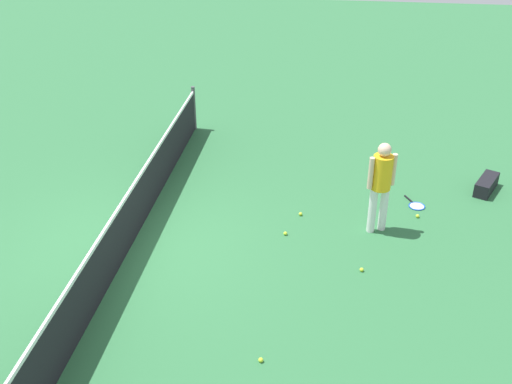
# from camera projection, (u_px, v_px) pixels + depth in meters

# --- Properties ---
(ground_plane) EXTENTS (40.00, 40.00, 0.00)m
(ground_plane) POSITION_uv_depth(u_px,v_px,m) (132.00, 243.00, 10.57)
(ground_plane) COLOR #2D6B3D
(court_net) EXTENTS (10.09, 0.09, 1.07)m
(court_net) POSITION_uv_depth(u_px,v_px,m) (129.00, 219.00, 10.32)
(court_net) COLOR #4C4C51
(court_net) RESTS_ON ground_plane
(player_near_side) EXTENTS (0.45, 0.51, 1.70)m
(player_near_side) POSITION_uv_depth(u_px,v_px,m) (381.00, 180.00, 10.45)
(player_near_side) COLOR white
(player_near_side) RESTS_ON ground_plane
(tennis_racket_near_player) EXTENTS (0.60, 0.42, 0.03)m
(tennis_racket_near_player) POSITION_uv_depth(u_px,v_px,m) (416.00, 205.00, 11.67)
(tennis_racket_near_player) COLOR blue
(tennis_racket_near_player) RESTS_ON ground_plane
(tennis_ball_near_player) EXTENTS (0.07, 0.07, 0.07)m
(tennis_ball_near_player) POSITION_uv_depth(u_px,v_px,m) (285.00, 233.00, 10.78)
(tennis_ball_near_player) COLOR #C6E033
(tennis_ball_near_player) RESTS_ON ground_plane
(tennis_ball_by_net) EXTENTS (0.07, 0.07, 0.07)m
(tennis_ball_by_net) POSITION_uv_depth(u_px,v_px,m) (261.00, 360.00, 8.12)
(tennis_ball_by_net) COLOR #C6E033
(tennis_ball_by_net) RESTS_ON ground_plane
(tennis_ball_midcourt) EXTENTS (0.07, 0.07, 0.07)m
(tennis_ball_midcourt) POSITION_uv_depth(u_px,v_px,m) (418.00, 216.00, 11.29)
(tennis_ball_midcourt) COLOR #C6E033
(tennis_ball_midcourt) RESTS_ON ground_plane
(tennis_ball_stray_left) EXTENTS (0.07, 0.07, 0.07)m
(tennis_ball_stray_left) POSITION_uv_depth(u_px,v_px,m) (362.00, 270.00, 9.86)
(tennis_ball_stray_left) COLOR #C6E033
(tennis_ball_stray_left) RESTS_ON ground_plane
(tennis_ball_stray_right) EXTENTS (0.07, 0.07, 0.07)m
(tennis_ball_stray_right) POSITION_uv_depth(u_px,v_px,m) (301.00, 214.00, 11.36)
(tennis_ball_stray_right) COLOR #C6E033
(tennis_ball_stray_right) RESTS_ON ground_plane
(equipment_bag) EXTENTS (0.84, 0.60, 0.28)m
(equipment_bag) POSITION_uv_depth(u_px,v_px,m) (487.00, 184.00, 12.15)
(equipment_bag) COLOR black
(equipment_bag) RESTS_ON ground_plane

